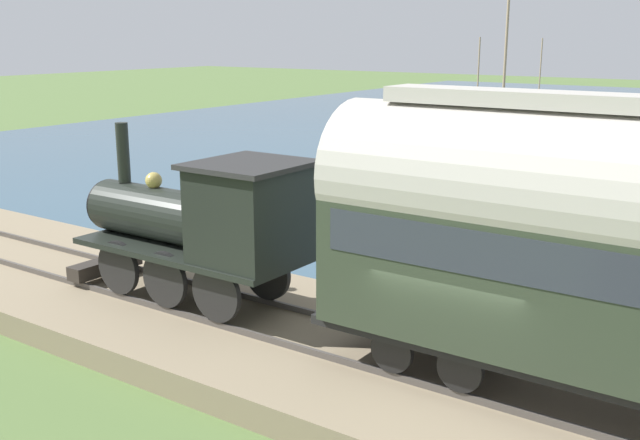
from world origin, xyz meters
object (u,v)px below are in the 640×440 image
passenger_coach (634,247)px  rowboat_mid_harbor (395,231)px  rowboat_far_out (233,251)px  steam_locomotive (205,220)px  sailboat_navy (498,185)px  rowboat_near_shore (367,194)px  sailboat_teal (476,121)px  sailboat_gray (537,112)px

passenger_coach → rowboat_mid_harbor: (8.66, 8.68, -2.97)m
rowboat_far_out → passenger_coach: bearing=-130.4°
steam_locomotive → rowboat_far_out: steam_locomotive is taller
rowboat_mid_harbor → rowboat_far_out: size_ratio=0.99×
sailboat_navy → rowboat_near_shore: 5.01m
steam_locomotive → rowboat_near_shore: bearing=17.3°
passenger_coach → sailboat_teal: size_ratio=1.65×
steam_locomotive → passenger_coach: 8.33m
rowboat_far_out → rowboat_near_shore: 8.78m
sailboat_navy → passenger_coach: bearing=-159.8°
sailboat_gray → rowboat_mid_harbor: (-35.24, -7.81, -0.29)m
passenger_coach → rowboat_far_out: passenger_coach is taller
passenger_coach → sailboat_gray: (43.90, 16.49, -2.68)m
sailboat_gray → sailboat_navy: size_ratio=0.79×
steam_locomotive → sailboat_teal: 34.93m
steam_locomotive → rowboat_near_shore: (13.02, 4.05, -2.22)m
sailboat_gray → rowboat_mid_harbor: sailboat_gray is taller
passenger_coach → sailboat_navy: 18.13m
rowboat_near_shore → steam_locomotive: bearing=-140.2°
sailboat_navy → sailboat_teal: (17.88, 8.69, 0.22)m
steam_locomotive → sailboat_gray: 44.70m
rowboat_near_shore → passenger_coach: bearing=-114.0°
steam_locomotive → rowboat_far_out: size_ratio=2.35×
sailboat_gray → passenger_coach: bearing=-156.0°
steam_locomotive → rowboat_near_shore: 13.82m
sailboat_teal → sailboat_gray: bearing=-29.9°
sailboat_teal → rowboat_far_out: sailboat_teal is taller
sailboat_teal → rowboat_mid_harbor: bearing=171.1°
sailboat_gray → rowboat_near_shore: (-30.88, -4.14, -0.33)m
sailboat_navy → rowboat_far_out: size_ratio=3.02×
rowboat_far_out → rowboat_near_shore: bearing=-13.6°
sailboat_teal → steam_locomotive: bearing=167.2°
sailboat_gray → sailboat_teal: 10.13m
rowboat_mid_harbor → rowboat_near_shore: size_ratio=0.82×
passenger_coach → rowboat_near_shore: (13.02, 12.35, -3.02)m
steam_locomotive → rowboat_far_out: bearing=36.0°
rowboat_mid_harbor → rowboat_far_out: (-4.37, 2.74, -0.05)m
sailboat_gray → rowboat_near_shore: 31.16m
rowboat_mid_harbor → sailboat_gray: bearing=-34.6°
steam_locomotive → rowboat_mid_harbor: size_ratio=2.36×
rowboat_mid_harbor → passenger_coach: bearing=177.9°
rowboat_far_out → sailboat_gray: bearing=-12.4°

